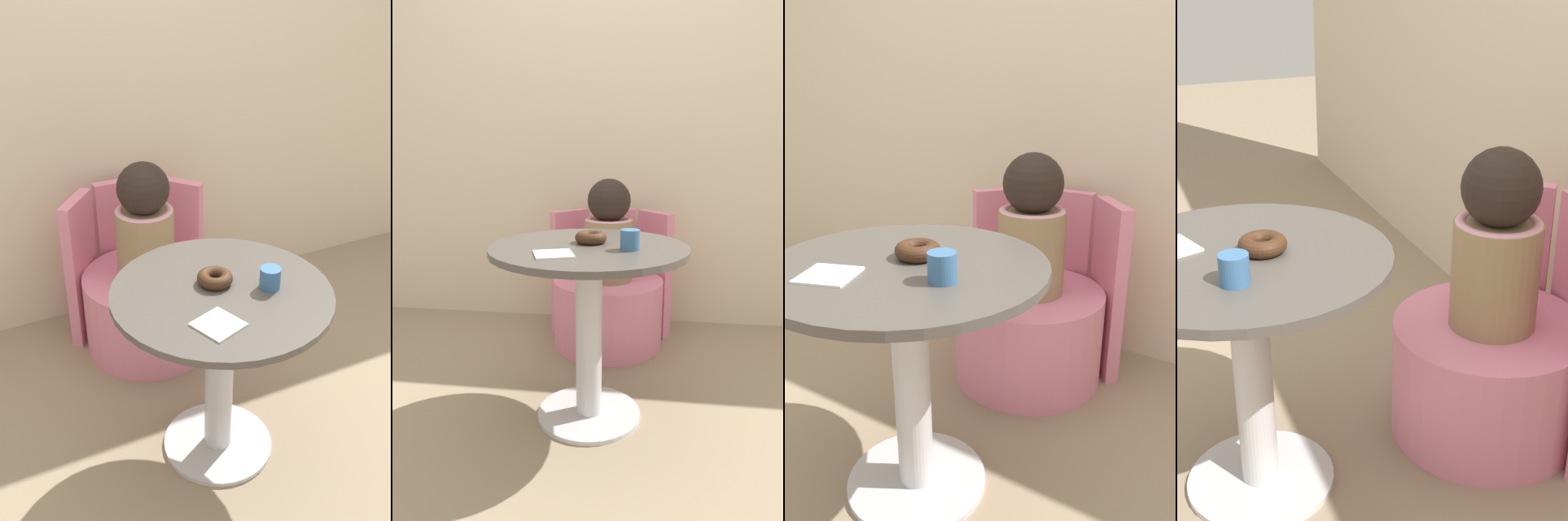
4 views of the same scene
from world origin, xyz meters
TOP-DOWN VIEW (x-y plane):
  - ground_plane at (0.00, 0.00)m, footprint 12.00×12.00m
  - back_wall at (0.00, 1.13)m, footprint 6.00×0.06m
  - round_table at (-0.04, 0.01)m, footprint 0.73×0.73m
  - tub_chair at (-0.04, 0.71)m, footprint 0.57×0.57m
  - booth_backrest at (-0.04, 0.95)m, footprint 0.67×0.25m
  - child_figure at (-0.04, 0.71)m, footprint 0.25×0.25m
  - donut at (-0.04, 0.06)m, footprint 0.12×0.12m
  - cup at (0.11, -0.04)m, footprint 0.07×0.07m
  - paper_napkin at (-0.14, -0.16)m, footprint 0.16×0.16m

SIDE VIEW (x-z plane):
  - ground_plane at x=0.00m, z-range 0.00..0.00m
  - tub_chair at x=-0.04m, z-range 0.00..0.36m
  - booth_backrest at x=-0.04m, z-range 0.00..0.69m
  - round_table at x=-0.04m, z-range 0.15..0.84m
  - child_figure at x=-0.04m, z-range 0.35..0.87m
  - paper_napkin at x=-0.14m, z-range 0.69..0.70m
  - donut at x=-0.04m, z-range 0.69..0.73m
  - cup at x=0.11m, z-range 0.69..0.76m
  - back_wall at x=0.00m, z-range 0.00..2.40m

